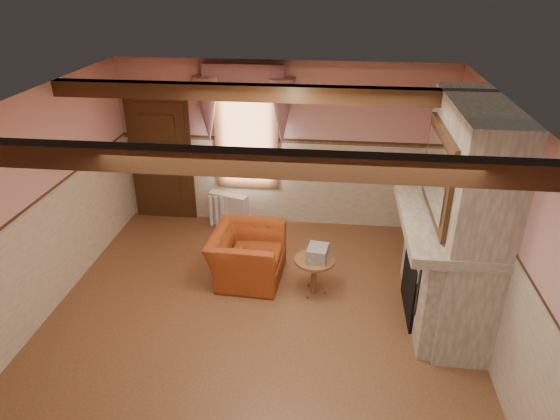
# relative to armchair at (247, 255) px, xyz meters

# --- Properties ---
(floor) EXTENTS (5.50, 6.00, 0.01)m
(floor) POSITION_rel_armchair_xyz_m (0.30, -1.16, -0.36)
(floor) COLOR brown
(floor) RESTS_ON ground
(ceiling) EXTENTS (5.50, 6.00, 0.01)m
(ceiling) POSITION_rel_armchair_xyz_m (0.30, -1.16, 2.44)
(ceiling) COLOR silver
(ceiling) RESTS_ON wall_back
(wall_back) EXTENTS (5.50, 0.02, 2.80)m
(wall_back) POSITION_rel_armchair_xyz_m (0.30, 1.84, 1.04)
(wall_back) COLOR #D59693
(wall_back) RESTS_ON floor
(wall_left) EXTENTS (0.02, 6.00, 2.80)m
(wall_left) POSITION_rel_armchair_xyz_m (-2.45, -1.16, 1.04)
(wall_left) COLOR #D59693
(wall_left) RESTS_ON floor
(wall_right) EXTENTS (0.02, 6.00, 2.80)m
(wall_right) POSITION_rel_armchair_xyz_m (3.05, -1.16, 1.04)
(wall_right) COLOR #D59693
(wall_right) RESTS_ON floor
(wainscot) EXTENTS (5.50, 6.00, 1.50)m
(wainscot) POSITION_rel_armchair_xyz_m (0.30, -1.16, 0.39)
(wainscot) COLOR beige
(wainscot) RESTS_ON floor
(chair_rail) EXTENTS (5.50, 6.00, 0.08)m
(chair_rail) POSITION_rel_armchair_xyz_m (0.30, -1.16, 1.14)
(chair_rail) COLOR black
(chair_rail) RESTS_ON wainscot
(firebox) EXTENTS (0.20, 0.95, 0.90)m
(firebox) POSITION_rel_armchair_xyz_m (2.30, -0.56, 0.09)
(firebox) COLOR black
(firebox) RESTS_ON floor
(armchair) EXTENTS (1.03, 1.17, 0.73)m
(armchair) POSITION_rel_armchair_xyz_m (0.00, 0.00, 0.00)
(armchair) COLOR #994219
(armchair) RESTS_ON floor
(side_table) EXTENTS (0.57, 0.57, 0.55)m
(side_table) POSITION_rel_armchair_xyz_m (0.99, -0.29, -0.09)
(side_table) COLOR brown
(side_table) RESTS_ON floor
(book_stack) EXTENTS (0.30, 0.35, 0.20)m
(book_stack) POSITION_rel_armchair_xyz_m (1.02, -0.31, 0.29)
(book_stack) COLOR #B7AD8C
(book_stack) RESTS_ON side_table
(radiator) EXTENTS (0.72, 0.40, 0.60)m
(radiator) POSITION_rel_armchair_xyz_m (-0.60, 1.54, -0.06)
(radiator) COLOR silver
(radiator) RESTS_ON floor
(bowl) EXTENTS (0.37, 0.37, 0.09)m
(bowl) POSITION_rel_armchair_xyz_m (2.55, -0.71, 1.10)
(bowl) COLOR brown
(bowl) RESTS_ON mantel
(mantel_clock) EXTENTS (0.14, 0.24, 0.20)m
(mantel_clock) POSITION_rel_armchair_xyz_m (2.55, 0.25, 1.16)
(mantel_clock) COLOR black
(mantel_clock) RESTS_ON mantel
(oil_lamp) EXTENTS (0.11, 0.11, 0.28)m
(oil_lamp) POSITION_rel_armchair_xyz_m (2.55, 0.03, 1.20)
(oil_lamp) COLOR gold
(oil_lamp) RESTS_ON mantel
(candle_red) EXTENTS (0.06, 0.06, 0.16)m
(candle_red) POSITION_rel_armchair_xyz_m (2.55, -1.20, 1.14)
(candle_red) COLOR #B4161C
(candle_red) RESTS_ON mantel
(jar_yellow) EXTENTS (0.06, 0.06, 0.12)m
(jar_yellow) POSITION_rel_armchair_xyz_m (2.55, -1.14, 1.12)
(jar_yellow) COLOR yellow
(jar_yellow) RESTS_ON mantel
(fireplace) EXTENTS (0.85, 2.00, 2.80)m
(fireplace) POSITION_rel_armchair_xyz_m (2.73, -0.56, 1.04)
(fireplace) COLOR gray
(fireplace) RESTS_ON floor
(mantel) EXTENTS (1.05, 2.05, 0.12)m
(mantel) POSITION_rel_armchair_xyz_m (2.55, -0.56, 1.00)
(mantel) COLOR gray
(mantel) RESTS_ON fireplace
(overmantel_mirror) EXTENTS (0.06, 1.44, 1.04)m
(overmantel_mirror) POSITION_rel_armchair_xyz_m (2.36, -0.56, 1.61)
(overmantel_mirror) COLOR silver
(overmantel_mirror) RESTS_ON fireplace
(door) EXTENTS (1.10, 0.10, 2.10)m
(door) POSITION_rel_armchair_xyz_m (-1.80, 1.78, 0.69)
(door) COLOR black
(door) RESTS_ON floor
(window) EXTENTS (1.06, 0.08, 2.02)m
(window) POSITION_rel_armchair_xyz_m (-0.30, 1.81, 1.29)
(window) COLOR white
(window) RESTS_ON wall_back
(window_drapes) EXTENTS (1.30, 0.14, 1.40)m
(window_drapes) POSITION_rel_armchair_xyz_m (-0.30, 1.72, 1.89)
(window_drapes) COLOR gray
(window_drapes) RESTS_ON wall_back
(ceiling_beam_front) EXTENTS (5.50, 0.18, 0.20)m
(ceiling_beam_front) POSITION_rel_armchair_xyz_m (0.30, -2.36, 2.34)
(ceiling_beam_front) COLOR black
(ceiling_beam_front) RESTS_ON ceiling
(ceiling_beam_back) EXTENTS (5.50, 0.18, 0.20)m
(ceiling_beam_back) POSITION_rel_armchair_xyz_m (0.30, 0.04, 2.34)
(ceiling_beam_back) COLOR black
(ceiling_beam_back) RESTS_ON ceiling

